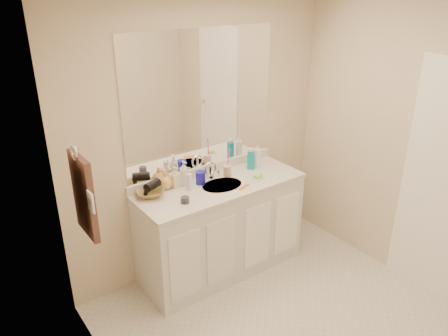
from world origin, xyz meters
TOP-DOWN VIEW (x-y plane):
  - floor at (0.00, 0.00)m, footprint 2.60×2.60m
  - ceiling at (0.00, 0.00)m, footprint 2.60×2.60m
  - wall_back at (0.00, 1.30)m, footprint 2.60×0.02m
  - wall_left at (-1.30, 0.00)m, footprint 0.02×2.60m
  - wall_right at (1.30, 0.00)m, footprint 0.02×2.60m
  - vanity_cabinet at (0.00, 1.02)m, footprint 1.50×0.55m
  - countertop at (0.00, 1.02)m, footprint 1.52×0.57m
  - backsplash at (0.00, 1.29)m, footprint 1.52×0.03m
  - sink_basin at (0.00, 1.00)m, footprint 0.37×0.37m
  - faucet at (0.00, 1.18)m, footprint 0.02×0.02m
  - mirror at (0.00, 1.29)m, footprint 1.48×0.01m
  - blue_mug at (-0.14, 1.13)m, footprint 0.11×0.11m
  - tan_cup at (0.15, 1.13)m, footprint 0.10×0.10m
  - toothbrush at (0.16, 1.13)m, footprint 0.02×0.04m
  - mouthwash_bottle at (0.42, 1.13)m, footprint 0.07×0.07m
  - clear_pump_bottle at (0.51, 1.15)m, footprint 0.06×0.06m
  - soap_dish at (0.33, 0.92)m, footprint 0.12×0.11m
  - green_soap at (0.33, 0.92)m, footprint 0.09×0.08m
  - orange_comb at (0.13, 0.86)m, footprint 0.14×0.07m
  - dark_jar at (-0.43, 0.92)m, footprint 0.08×0.08m
  - extra_white_bottle at (-0.27, 1.09)m, footprint 0.05×0.05m
  - soap_bottle_white at (-0.26, 1.20)m, footprint 0.09×0.09m
  - soap_bottle_cream at (-0.34, 1.22)m, footprint 0.10×0.10m
  - soap_bottle_yellow at (-0.43, 1.23)m, footprint 0.14×0.14m
  - wicker_basket at (-0.59, 1.19)m, footprint 0.30×0.30m
  - hair_dryer at (-0.57, 1.19)m, footprint 0.16×0.13m
  - towel_ring at (-1.27, 0.77)m, footprint 0.01×0.11m
  - hand_towel at (-1.25, 0.77)m, footprint 0.04×0.32m
  - switch_plate at (-1.27, 0.57)m, footprint 0.01×0.08m

SIDE VIEW (x-z plane):
  - floor at x=0.00m, z-range 0.00..0.00m
  - vanity_cabinet at x=0.00m, z-range 0.00..0.85m
  - countertop at x=0.00m, z-range 0.85..0.88m
  - sink_basin at x=0.00m, z-range 0.86..0.88m
  - orange_comb at x=0.13m, z-range 0.88..0.89m
  - soap_dish at x=0.33m, z-range 0.88..0.89m
  - dark_jar at x=-0.43m, z-range 0.88..0.93m
  - green_soap at x=0.33m, z-range 0.89..0.92m
  - wicker_basket at x=-0.59m, z-range 0.88..0.94m
  - backsplash at x=0.00m, z-range 0.88..0.96m
  - tan_cup at x=0.15m, z-range 0.88..0.98m
  - faucet at x=0.00m, z-range 0.88..0.99m
  - blue_mug at x=-0.14m, z-range 0.88..0.99m
  - extra_white_bottle at x=-0.27m, z-range 0.88..1.02m
  - soap_bottle_yellow at x=-0.43m, z-range 0.88..1.03m
  - mouthwash_bottle at x=0.42m, z-range 0.88..1.05m
  - clear_pump_bottle at x=0.51m, z-range 0.88..1.05m
  - hair_dryer at x=-0.57m, z-range 0.93..1.01m
  - soap_bottle_cream at x=-0.34m, z-range 0.88..1.06m
  - soap_bottle_white at x=-0.26m, z-range 0.88..1.10m
  - toothbrush at x=0.16m, z-range 0.92..1.14m
  - wall_back at x=0.00m, z-range 0.00..2.40m
  - wall_left at x=-1.30m, z-range 0.00..2.40m
  - wall_right at x=1.30m, z-range 0.00..2.40m
  - hand_towel at x=-1.25m, z-range 0.98..1.52m
  - switch_plate at x=-1.27m, z-range 1.24..1.36m
  - towel_ring at x=-1.27m, z-range 1.49..1.61m
  - mirror at x=0.00m, z-range 0.96..2.16m
  - ceiling at x=0.00m, z-range 2.39..2.41m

